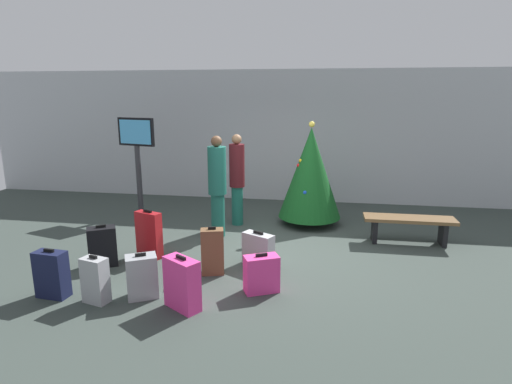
# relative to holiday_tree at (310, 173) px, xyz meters

# --- Properties ---
(ground_plane) EXTENTS (16.00, 16.00, 0.00)m
(ground_plane) POSITION_rel_holiday_tree_xyz_m (-0.62, -1.58, -1.07)
(ground_plane) COLOR #38423D
(back_wall) EXTENTS (16.00, 0.20, 3.20)m
(back_wall) POSITION_rel_holiday_tree_xyz_m (-0.62, 1.99, 0.53)
(back_wall) COLOR #B7BCC1
(back_wall) RESTS_ON ground_plane
(holiday_tree) EXTENTS (1.27, 1.27, 2.11)m
(holiday_tree) POSITION_rel_holiday_tree_xyz_m (0.00, 0.00, 0.00)
(holiday_tree) COLOR #4C3319
(holiday_tree) RESTS_ON ground_plane
(flight_info_kiosk) EXTENTS (0.89, 0.30, 2.13)m
(flight_info_kiosk) POSITION_rel_holiday_tree_xyz_m (-3.77, 0.17, 0.42)
(flight_info_kiosk) COLOR #333338
(flight_info_kiosk) RESTS_ON ground_plane
(waiting_bench) EXTENTS (1.58, 0.44, 0.48)m
(waiting_bench) POSITION_rel_holiday_tree_xyz_m (1.81, -0.86, -0.71)
(waiting_bench) COLOR brown
(waiting_bench) RESTS_ON ground_plane
(traveller_0) EXTENTS (0.40, 0.40, 1.89)m
(traveller_0) POSITION_rel_holiday_tree_xyz_m (-1.67, -1.04, -0.07)
(traveller_0) COLOR #19594C
(traveller_0) RESTS_ON ground_plane
(traveller_1) EXTENTS (0.43, 0.43, 1.85)m
(traveller_1) POSITION_rel_holiday_tree_xyz_m (-1.46, -0.28, -0.08)
(traveller_1) COLOR #19594C
(traveller_1) RESTS_ON ground_plane
(suitcase_0) EXTENTS (0.36, 0.27, 0.64)m
(suitcase_0) POSITION_rel_holiday_tree_xyz_m (-2.57, -3.81, -0.77)
(suitcase_0) COLOR #9EA0A5
(suitcase_0) RESTS_ON ground_plane
(suitcase_1) EXTENTS (0.54, 0.41, 0.55)m
(suitcase_1) POSITION_rel_holiday_tree_xyz_m (-0.70, -2.27, -0.82)
(suitcase_1) COLOR #9EA0A5
(suitcase_1) RESTS_ON ground_plane
(suitcase_2) EXTENTS (0.38, 0.29, 0.73)m
(suitcase_2) POSITION_rel_holiday_tree_xyz_m (-1.32, -2.71, -0.73)
(suitcase_2) COLOR brown
(suitcase_2) RESTS_ON ground_plane
(suitcase_3) EXTENTS (0.52, 0.41, 0.55)m
(suitcase_3) POSITION_rel_holiday_tree_xyz_m (-0.51, -3.17, -0.82)
(suitcase_3) COLOR #E5388C
(suitcase_3) RESTS_ON ground_plane
(suitcase_4) EXTENTS (0.49, 0.43, 0.66)m
(suitcase_4) POSITION_rel_holiday_tree_xyz_m (-3.09, -2.71, -0.76)
(suitcase_4) COLOR black
(suitcase_4) RESTS_ON ground_plane
(suitcase_5) EXTENTS (0.48, 0.31, 0.80)m
(suitcase_5) POSITION_rel_holiday_tree_xyz_m (-2.52, -2.23, -0.69)
(suitcase_5) COLOR #B2191E
(suitcase_5) RESTS_ON ground_plane
(suitcase_6) EXTENTS (0.47, 0.42, 0.61)m
(suitcase_6) POSITION_rel_holiday_tree_xyz_m (-2.04, -3.58, -0.79)
(suitcase_6) COLOR #9EA0A5
(suitcase_6) RESTS_ON ground_plane
(suitcase_7) EXTENTS (0.53, 0.45, 0.70)m
(suitcase_7) POSITION_rel_holiday_tree_xyz_m (-1.42, -3.79, -0.74)
(suitcase_7) COLOR #E5388C
(suitcase_7) RESTS_ON ground_plane
(suitcase_8) EXTENTS (0.43, 0.25, 0.67)m
(suitcase_8) POSITION_rel_holiday_tree_xyz_m (-3.21, -3.77, -0.76)
(suitcase_8) COLOR #141938
(suitcase_8) RESTS_ON ground_plane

